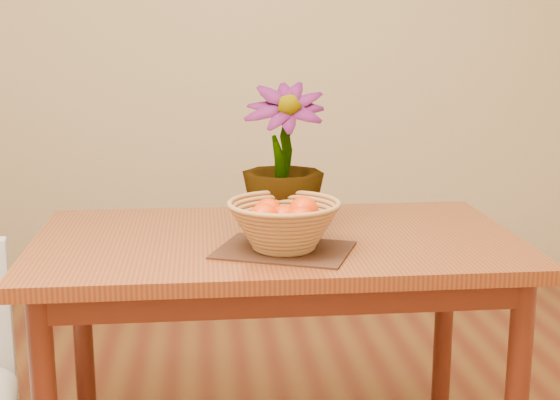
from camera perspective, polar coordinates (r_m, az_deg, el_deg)
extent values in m
cube|color=beige|center=(4.14, -2.95, 12.56)|extent=(4.00, 0.02, 2.70)
cube|color=brown|center=(2.27, -0.26, -3.16)|extent=(1.40, 0.80, 0.04)
cube|color=#4D1D12|center=(2.29, -0.26, -4.61)|extent=(1.28, 0.68, 0.08)
cylinder|color=#4D1D12|center=(2.72, -14.22, -9.23)|extent=(0.06, 0.06, 0.71)
cylinder|color=#4D1D12|center=(2.81, 11.90, -8.36)|extent=(0.06, 0.06, 0.71)
cube|color=#3D1F16|center=(2.12, 0.29, -3.67)|extent=(0.43, 0.38, 0.01)
cylinder|color=#A66C45|center=(2.12, 0.29, -3.50)|extent=(0.16, 0.16, 0.01)
sphere|color=#E43803|center=(2.10, 0.30, -1.32)|extent=(0.07, 0.07, 0.07)
sphere|color=#E43803|center=(2.14, 1.74, -0.85)|extent=(0.08, 0.08, 0.08)
sphere|color=#E43803|center=(2.15, -0.86, -0.88)|extent=(0.08, 0.08, 0.08)
sphere|color=#E43803|center=(2.06, -1.20, -1.41)|extent=(0.08, 0.08, 0.08)
sphere|color=#E43803|center=(2.05, 1.52, -1.58)|extent=(0.08, 0.08, 0.08)
imported|color=#1B4213|center=(2.30, 0.22, 3.11)|extent=(0.27, 0.27, 0.44)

